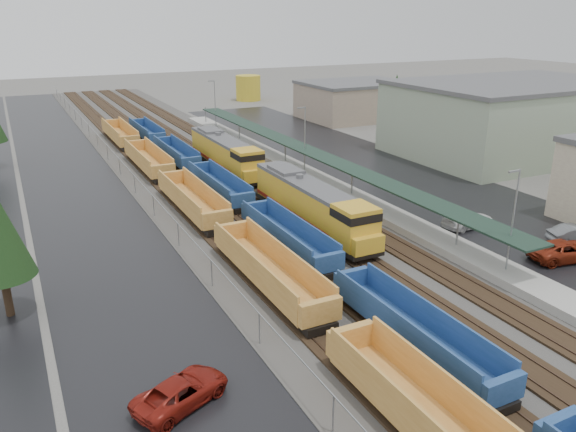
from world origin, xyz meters
name	(u,v)px	position (x,y,z in m)	size (l,w,h in m)	color
ballast_strip	(199,165)	(0.00, 60.00, 0.04)	(20.00, 160.00, 0.08)	#302D2B
trackbed	(199,165)	(0.00, 60.00, 0.16)	(14.60, 160.00, 0.22)	black
west_parking_lot	(71,181)	(-15.00, 60.00, 0.01)	(10.00, 160.00, 0.02)	black
east_commuter_lot	(372,167)	(19.00, 50.00, 0.01)	(16.00, 100.00, 0.02)	black
station_platform	(305,170)	(9.50, 50.01, 0.73)	(3.00, 80.00, 8.00)	#9E9B93
chainlink_fence	(122,165)	(-9.50, 58.44, 1.61)	(0.08, 160.04, 2.02)	gray
industrial_buildings	(514,125)	(37.76, 45.85, 4.25)	(32.52, 75.30, 9.50)	tan
distant_hills	(187,64)	(44.79, 210.68, 0.00)	(301.00, 140.00, 25.20)	#4E5F4A
tree_east	(396,101)	(28.00, 58.00, 6.47)	(4.40, 4.40, 10.00)	#332316
locomotive_lead	(313,205)	(2.00, 34.51, 2.25)	(2.81, 18.51, 4.19)	black
locomotive_trail	(226,154)	(2.00, 55.51, 2.25)	(2.81, 18.51, 4.19)	black
well_string_yellow	(224,230)	(-6.00, 34.89, 1.20)	(2.73, 100.79, 2.42)	#BA7D33
well_string_blue	(287,237)	(-2.00, 31.50, 1.11)	(2.46, 107.31, 2.18)	navy
storage_tank	(248,88)	(27.56, 109.50, 2.67)	(5.34, 5.34, 5.34)	gold
parked_car_west_c	(181,392)	(-14.92, 16.99, 0.68)	(4.91, 2.26, 1.36)	maroon
parked_car_east_b	(565,251)	(15.90, 20.27, 0.77)	(5.57, 2.57, 1.55)	maroon
parked_car_east_c	(468,220)	(14.38, 28.85, 0.73)	(5.01, 2.04, 1.45)	white
parked_car_east_e	(576,235)	(19.64, 22.14, 0.75)	(4.55, 1.59, 1.50)	slate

